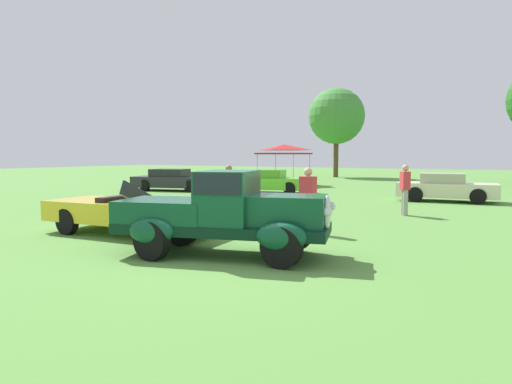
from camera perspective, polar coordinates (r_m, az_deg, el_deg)
The scene contains 11 objects.
ground_plane at distance 8.69m, azimuth -3.97°, elevation -8.62°, with size 120.00×120.00×0.00m, color #568C3D.
feature_pickup_truck at distance 8.88m, azimuth -4.07°, elevation -2.65°, with size 4.46×2.68×1.70m.
neighbor_convertible at distance 11.73m, azimuth -15.44°, elevation -2.41°, with size 4.62×2.06×1.40m.
show_car_charcoal at distance 25.52m, azimuth -10.72°, elevation 1.52°, with size 4.72×2.83×1.22m.
show_car_lime at distance 23.70m, azimuth 1.60°, elevation 1.36°, with size 4.55×2.60×1.22m.
show_car_cream at distance 20.92m, azimuth 23.14°, elevation 0.52°, with size 4.17×2.06×1.22m.
spectator_near_truck at distance 15.57m, azimuth 18.54°, elevation 0.48°, with size 0.41×0.47×1.69m.
spectator_between_cars at distance 11.53m, azimuth 6.66°, elevation -0.72°, with size 0.43×0.29×1.69m.
spectator_by_row at distance 14.30m, azimuth -3.50°, elevation 0.36°, with size 0.46×0.39×1.69m.
canopy_tent_left_field at distance 29.68m, azimuth 3.61°, elevation 5.56°, with size 2.90×2.90×2.71m.
treeline_far_left at distance 41.17m, azimuth 10.29°, elevation 9.53°, with size 5.02×5.02×8.01m.
Camera 1 is at (4.70, -7.03, 2.01)m, focal length 31.20 mm.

